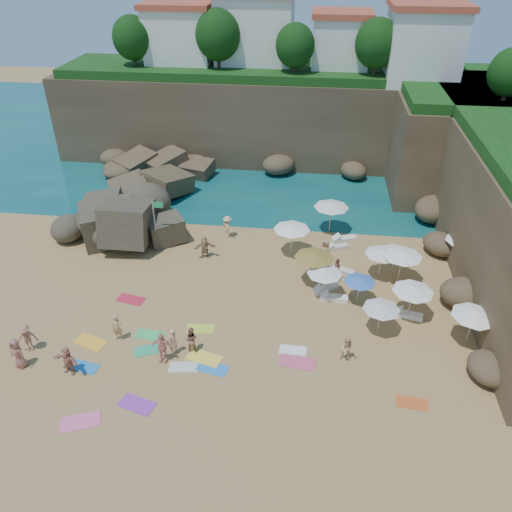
# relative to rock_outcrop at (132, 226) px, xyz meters

# --- Properties ---
(ground) EXTENTS (120.00, 120.00, 0.00)m
(ground) POSITION_rel_rock_outcrop_xyz_m (8.57, -9.16, 0.00)
(ground) COLOR tan
(ground) RESTS_ON ground
(seawater) EXTENTS (120.00, 120.00, 0.00)m
(seawater) POSITION_rel_rock_outcrop_xyz_m (8.57, 20.84, 0.00)
(seawater) COLOR #0C4751
(seawater) RESTS_ON ground
(cliff_back) EXTENTS (44.00, 8.00, 8.00)m
(cliff_back) POSITION_rel_rock_outcrop_xyz_m (10.57, 15.84, 4.00)
(cliff_back) COLOR brown
(cliff_back) RESTS_ON ground
(cliff_corner) EXTENTS (10.00, 12.00, 8.00)m
(cliff_corner) POSITION_rel_rock_outcrop_xyz_m (25.57, 10.84, 4.00)
(cliff_corner) COLOR brown
(cliff_corner) RESTS_ON ground
(rock_promontory) EXTENTS (12.00, 7.00, 2.00)m
(rock_promontory) POSITION_rel_rock_outcrop_xyz_m (-2.43, 6.84, 0.00)
(rock_promontory) COLOR brown
(rock_promontory) RESTS_ON ground
(clifftop_buildings) EXTENTS (28.48, 9.48, 7.00)m
(clifftop_buildings) POSITION_rel_rock_outcrop_xyz_m (11.53, 16.64, 11.24)
(clifftop_buildings) COLOR white
(clifftop_buildings) RESTS_ON cliff_back
(clifftop_trees) EXTENTS (35.60, 23.82, 4.40)m
(clifftop_trees) POSITION_rel_rock_outcrop_xyz_m (13.35, 10.36, 11.26)
(clifftop_trees) COLOR #11380F
(clifftop_trees) RESTS_ON ground
(marina_masts) EXTENTS (3.10, 0.10, 6.00)m
(marina_masts) POSITION_rel_rock_outcrop_xyz_m (-7.93, 20.84, 3.00)
(marina_masts) COLOR white
(marina_masts) RESTS_ON ground
(rock_outcrop) EXTENTS (9.09, 7.16, 3.41)m
(rock_outcrop) POSITION_rel_rock_outcrop_xyz_m (0.00, 0.00, 0.00)
(rock_outcrop) COLOR brown
(rock_outcrop) RESTS_ON ground
(flag_pole) EXTENTS (0.78, 0.08, 4.00)m
(flag_pole) POSITION_rel_rock_outcrop_xyz_m (3.17, -3.14, 2.55)
(flag_pole) COLOR silver
(flag_pole) RESTS_ON ground
(parasol_0) EXTENTS (2.57, 2.57, 2.43)m
(parasol_0) POSITION_rel_rock_outcrop_xyz_m (12.63, -2.53, 2.23)
(parasol_0) COLOR silver
(parasol_0) RESTS_ON ground
(parasol_1) EXTENTS (2.64, 2.64, 2.49)m
(parasol_1) POSITION_rel_rock_outcrop_xyz_m (15.37, 1.04, 2.29)
(parasol_1) COLOR silver
(parasol_1) RESTS_ON ground
(parasol_2) EXTENTS (2.55, 2.55, 2.41)m
(parasol_2) POSITION_rel_rock_outcrop_xyz_m (19.85, -5.05, 2.21)
(parasol_2) COLOR silver
(parasol_2) RESTS_ON ground
(parasol_3) EXTENTS (2.28, 2.28, 2.15)m
(parasol_3) POSITION_rel_rock_outcrop_xyz_m (19.49, -4.43, 1.98)
(parasol_3) COLOR silver
(parasol_3) RESTS_ON ground
(parasol_4) EXTENTS (2.05, 2.05, 1.94)m
(parasol_4) POSITION_rel_rock_outcrop_xyz_m (24.17, -1.98, 1.78)
(parasol_4) COLOR silver
(parasol_4) RESTS_ON ground
(parasol_5) EXTENTS (2.21, 2.21, 2.09)m
(parasol_5) POSITION_rel_rock_outcrop_xyz_m (14.95, -7.24, 1.91)
(parasol_5) COLOR silver
(parasol_5) RESTS_ON ground
(parasol_6) EXTENTS (2.55, 2.55, 2.41)m
(parasol_6) POSITION_rel_rock_outcrop_xyz_m (14.26, -5.91, 2.21)
(parasol_6) COLOR silver
(parasol_6) RESTS_ON ground
(parasol_7) EXTENTS (2.28, 2.28, 2.15)m
(parasol_7) POSITION_rel_rock_outcrop_xyz_m (18.64, -4.63, 1.98)
(parasol_7) COLOR silver
(parasol_7) RESTS_ON ground
(parasol_8) EXTENTS (2.41, 2.41, 2.28)m
(parasol_8) POSITION_rel_rock_outcrop_xyz_m (20.03, -8.63, 2.09)
(parasol_8) COLOR silver
(parasol_8) RESTS_ON ground
(parasol_9) EXTENTS (2.11, 2.11, 1.99)m
(parasol_9) POSITION_rel_rock_outcrop_xyz_m (18.12, -10.20, 1.83)
(parasol_9) COLOR silver
(parasol_9) RESTS_ON ground
(parasol_10) EXTENTS (1.96, 1.96, 1.86)m
(parasol_10) POSITION_rel_rock_outcrop_xyz_m (17.08, -7.55, 1.70)
(parasol_10) COLOR silver
(parasol_10) RESTS_ON ground
(parasol_11) EXTENTS (2.43, 2.43, 2.30)m
(parasol_11) POSITION_rel_rock_outcrop_xyz_m (22.98, -10.53, 2.11)
(parasol_11) COLOR silver
(parasol_11) RESTS_ON ground
(lounger_0) EXTENTS (1.67, 1.13, 0.25)m
(lounger_0) POSITION_rel_rock_outcrop_xyz_m (15.93, -1.42, 0.12)
(lounger_0) COLOR silver
(lounger_0) RESTS_ON ground
(lounger_1) EXTENTS (1.62, 1.18, 0.24)m
(lounger_1) POSITION_rel_rock_outcrop_xyz_m (16.33, -4.36, 0.12)
(lounger_1) COLOR silver
(lounger_1) RESTS_ON ground
(lounger_2) EXTENTS (1.94, 1.21, 0.29)m
(lounger_2) POSITION_rel_rock_outcrop_xyz_m (16.50, -0.21, 0.14)
(lounger_2) COLOR white
(lounger_2) RESTS_ON ground
(lounger_3) EXTENTS (1.77, 0.65, 0.27)m
(lounger_3) POSITION_rel_rock_outcrop_xyz_m (15.65, -7.49, 0.14)
(lounger_3) COLOR white
(lounger_3) RESTS_ON ground
(lounger_4) EXTENTS (1.77, 0.90, 0.26)m
(lounger_4) POSITION_rel_rock_outcrop_xyz_m (20.04, -8.63, 0.13)
(lounger_4) COLOR white
(lounger_4) RESTS_ON ground
(lounger_5) EXTENTS (1.71, 1.45, 0.26)m
(lounger_5) POSITION_rel_rock_outcrop_xyz_m (15.14, -6.60, 0.13)
(lounger_5) COLOR silver
(lounger_5) RESTS_ON ground
(towel_0) EXTENTS (1.67, 1.06, 0.03)m
(towel_0) POSITION_rel_rock_outcrop_xyz_m (2.45, -14.92, 0.01)
(towel_0) COLOR #247AC3
(towel_0) RESTS_ON ground
(towel_1) EXTENTS (2.05, 1.55, 0.03)m
(towel_1) POSITION_rel_rock_outcrop_xyz_m (3.70, -18.33, 0.02)
(towel_1) COLOR pink
(towel_1) RESTS_ON ground
(towel_2) EXTENTS (2.01, 1.44, 0.03)m
(towel_2) POSITION_rel_rock_outcrop_xyz_m (2.03, -13.06, 0.02)
(towel_2) COLOR yellow
(towel_2) RESTS_ON ground
(towel_3) EXTENTS (1.87, 1.46, 0.03)m
(towel_3) POSITION_rel_rock_outcrop_xyz_m (5.50, -13.25, 0.01)
(towel_3) COLOR #2FA46C
(towel_3) RESTS_ON ground
(towel_4) EXTENTS (1.65, 0.90, 0.03)m
(towel_4) POSITION_rel_rock_outcrop_xyz_m (7.93, -11.21, 0.01)
(towel_4) COLOR #CCDB39
(towel_4) RESTS_ON ground
(towel_5) EXTENTS (1.63, 0.97, 0.03)m
(towel_5) POSITION_rel_rock_outcrop_xyz_m (7.69, -14.29, 0.01)
(towel_5) COLOR silver
(towel_5) RESTS_ON ground
(towel_6) EXTENTS (1.95, 1.35, 0.03)m
(towel_6) POSITION_rel_rock_outcrop_xyz_m (6.03, -17.02, 0.02)
(towel_6) COLOR purple
(towel_6) RESTS_ON ground
(towel_7) EXTENTS (1.86, 1.19, 0.03)m
(towel_7) POSITION_rel_rock_outcrop_xyz_m (3.01, -9.04, 0.02)
(towel_7) COLOR red
(towel_7) RESTS_ON ground
(towel_8) EXTENTS (1.78, 1.13, 0.03)m
(towel_8) POSITION_rel_rock_outcrop_xyz_m (9.23, -14.20, 0.01)
(towel_8) COLOR #2A80E0
(towel_8) RESTS_ON ground
(towel_9) EXTENTS (2.00, 1.16, 0.03)m
(towel_9) POSITION_rel_rock_outcrop_xyz_m (13.66, -13.23, 0.02)
(towel_9) COLOR #D6536E
(towel_9) RESTS_ON ground
(towel_10) EXTENTS (1.63, 0.93, 0.03)m
(towel_10) POSITION_rel_rock_outcrop_xyz_m (19.38, -15.29, 0.01)
(towel_10) COLOR #D75822
(towel_10) RESTS_ON ground
(towel_11) EXTENTS (1.72, 1.01, 0.03)m
(towel_11) POSITION_rel_rock_outcrop_xyz_m (5.16, -12.08, 0.01)
(towel_11) COLOR #38C75E
(towel_11) RESTS_ON ground
(towel_12) EXTENTS (2.07, 1.43, 0.03)m
(towel_12) POSITION_rel_rock_outcrop_xyz_m (8.63, -13.49, 0.02)
(towel_12) COLOR #FFE543
(towel_12) RESTS_ON ground
(towel_13) EXTENTS (1.50, 0.77, 0.03)m
(towel_13) POSITION_rel_rock_outcrop_xyz_m (13.38, -12.33, 0.01)
(towel_13) COLOR white
(towel_13) RESTS_ON ground
(person_stand_1) EXTENTS (0.79, 0.63, 1.59)m
(person_stand_1) POSITION_rel_rock_outcrop_xyz_m (7.85, -12.98, 0.79)
(person_stand_1) COLOR #A46A52
(person_stand_1) RESTS_ON ground
(person_stand_2) EXTENTS (1.13, 1.12, 1.74)m
(person_stand_2) POSITION_rel_rock_outcrop_xyz_m (7.78, -0.72, 0.87)
(person_stand_2) COLOR #F4BE8A
(person_stand_2) RESTS_ON ground
(person_stand_3) EXTENTS (0.44, 0.98, 1.66)m
(person_stand_3) POSITION_rel_rock_outcrop_xyz_m (15.80, -5.33, 0.83)
(person_stand_3) COLOR #9A5C4D
(person_stand_3) RESTS_ON ground
(person_stand_4) EXTENTS (0.97, 0.90, 1.76)m
(person_stand_4) POSITION_rel_rock_outcrop_xyz_m (15.06, -3.27, 0.88)
(person_stand_4) COLOR tan
(person_stand_4) RESTS_ON ground
(person_stand_5) EXTENTS (1.60, 0.92, 1.66)m
(person_stand_5) POSITION_rel_rock_outcrop_xyz_m (6.65, -3.68, 0.83)
(person_stand_5) COLOR tan
(person_stand_5) RESTS_ON ground
(person_stand_6) EXTENTS (0.66, 0.74, 1.71)m
(person_stand_6) POSITION_rel_rock_outcrop_xyz_m (6.91, -13.33, 0.86)
(person_stand_6) COLOR #F1B088
(person_stand_6) RESTS_ON ground
(person_lie_0) EXTENTS (1.63, 1.99, 0.46)m
(person_lie_0) POSITION_rel_rock_outcrop_xyz_m (-0.99, -14.05, 0.23)
(person_lie_0) COLOR #AD7156
(person_lie_0) RESTS_ON ground
(person_lie_1) EXTENTS (1.17, 1.91, 0.46)m
(person_lie_1) POSITION_rel_rock_outcrop_xyz_m (6.50, -13.94, 0.23)
(person_lie_1) COLOR #F4A18A
(person_lie_1) RESTS_ON ground
(person_lie_2) EXTENTS (1.45, 2.00, 0.48)m
(person_lie_2) POSITION_rel_rock_outcrop_xyz_m (-0.85, -15.26, 0.24)
(person_lie_2) COLOR #995D4C
(person_lie_2) RESTS_ON ground
(person_lie_3) EXTENTS (1.94, 2.02, 0.44)m
(person_lie_3) POSITION_rel_rock_outcrop_xyz_m (1.90, -15.37, 0.22)
(person_lie_3) COLOR tan
(person_lie_3) RESTS_ON ground
(person_lie_4) EXTENTS (0.63, 1.65, 0.39)m
(person_lie_4) POSITION_rel_rock_outcrop_xyz_m (3.57, -12.61, 0.20)
(person_lie_4) COLOR tan
(person_lie_4) RESTS_ON ground
(person_lie_5) EXTENTS (0.92, 1.62, 0.58)m
(person_lie_5) POSITION_rel_rock_outcrop_xyz_m (16.27, -12.70, 0.29)
(person_lie_5) COLOR #F2C089
(person_lie_5) RESTS_ON ground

